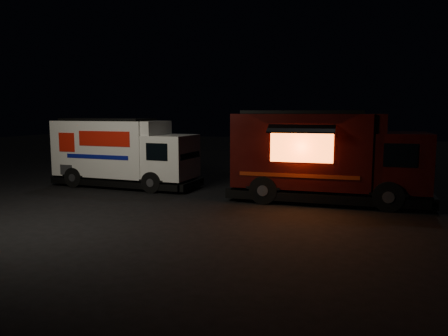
% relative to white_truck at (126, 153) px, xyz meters
% --- Properties ---
extents(ground, '(80.00, 80.00, 0.00)m').
position_rel_white_truck_xyz_m(ground, '(3.97, -3.14, -1.44)').
color(ground, black).
rests_on(ground, ground).
extents(white_truck, '(6.35, 2.18, 2.87)m').
position_rel_white_truck_xyz_m(white_truck, '(0.00, 0.00, 0.00)').
color(white_truck, white).
rests_on(white_truck, ground).
extents(red_truck, '(7.02, 3.00, 3.19)m').
position_rel_white_truck_xyz_m(red_truck, '(8.43, -0.12, 0.16)').
color(red_truck, '#390C0A').
rests_on(red_truck, ground).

